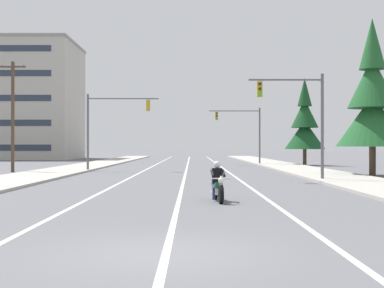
% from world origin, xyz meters
% --- Properties ---
extents(ground_plane, '(400.00, 400.00, 0.00)m').
position_xyz_m(ground_plane, '(0.00, 0.00, 0.00)').
color(ground_plane, '#5B5B60').
extents(lane_stripe_center, '(0.16, 100.00, 0.01)m').
position_xyz_m(lane_stripe_center, '(0.12, 45.00, 0.00)').
color(lane_stripe_center, beige).
rests_on(lane_stripe_center, ground).
extents(lane_stripe_left, '(0.16, 100.00, 0.01)m').
position_xyz_m(lane_stripe_left, '(-3.32, 45.00, 0.00)').
color(lane_stripe_left, beige).
rests_on(lane_stripe_left, ground).
extents(lane_stripe_right, '(0.16, 100.00, 0.01)m').
position_xyz_m(lane_stripe_right, '(3.43, 45.00, 0.00)').
color(lane_stripe_right, beige).
rests_on(lane_stripe_right, ground).
extents(sidewalk_kerb_right, '(4.40, 110.00, 0.14)m').
position_xyz_m(sidewalk_kerb_right, '(9.67, 40.00, 0.07)').
color(sidewalk_kerb_right, '#ADA89E').
rests_on(sidewalk_kerb_right, ground).
extents(sidewalk_kerb_left, '(4.40, 110.00, 0.14)m').
position_xyz_m(sidewalk_kerb_left, '(-9.67, 40.00, 0.07)').
color(sidewalk_kerb_left, '#ADA89E').
rests_on(sidewalk_kerb_left, ground).
extents(motorcycle_with_rider, '(0.70, 2.19, 1.46)m').
position_xyz_m(motorcycle_with_rider, '(1.54, 9.49, 0.59)').
color(motorcycle_with_rider, black).
rests_on(motorcycle_with_rider, ground).
extents(traffic_signal_near_right, '(4.36, 0.37, 6.20)m').
position_xyz_m(traffic_signal_near_right, '(6.93, 21.14, 4.06)').
color(traffic_signal_near_right, '#56565B').
rests_on(traffic_signal_near_right, ground).
extents(traffic_signal_near_left, '(5.79, 0.46, 6.20)m').
position_xyz_m(traffic_signal_near_left, '(-6.09, 33.43, 4.15)').
color(traffic_signal_near_left, '#56565B').
rests_on(traffic_signal_near_left, ground).
extents(traffic_signal_mid_right, '(5.60, 0.39, 6.20)m').
position_xyz_m(traffic_signal_mid_right, '(6.34, 48.66, 4.14)').
color(traffic_signal_mid_right, '#56565B').
rests_on(traffic_signal_mid_right, ground).
extents(utility_pole_left_near, '(1.96, 0.26, 8.53)m').
position_xyz_m(utility_pole_left_near, '(-13.21, 31.53, 4.46)').
color(utility_pole_left_near, '#4C3828').
rests_on(utility_pole_left_near, ground).
extents(conifer_tree_right_verge_near, '(4.85, 4.85, 10.68)m').
position_xyz_m(conifer_tree_right_verge_near, '(12.78, 26.36, 4.89)').
color(conifer_tree_right_verge_near, '#4C3828').
rests_on(conifer_tree_right_verge_near, ground).
extents(conifer_tree_right_verge_far, '(4.19, 4.19, 9.21)m').
position_xyz_m(conifer_tree_right_verge_far, '(12.42, 46.54, 4.22)').
color(conifer_tree_right_verge_far, '#4C3828').
rests_on(conifer_tree_right_verge_far, ground).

